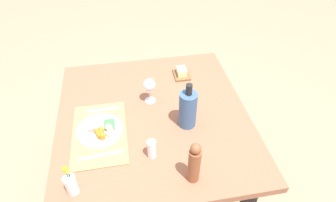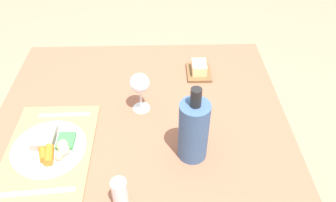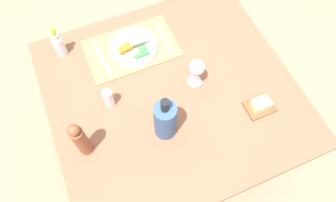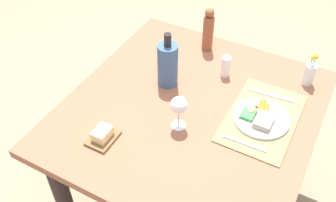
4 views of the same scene
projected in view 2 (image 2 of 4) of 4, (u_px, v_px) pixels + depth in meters
The scene contains 9 objects.
dining_table at pixel (142, 152), 1.25m from camera, with size 1.13×1.07×0.72m.
placemat at pixel (48, 153), 1.10m from camera, with size 0.45×0.28×0.01m, color olive.
dinner_plate at pixel (50, 147), 1.10m from camera, with size 0.24×0.24×0.04m.
fork at pixel (64, 115), 1.23m from camera, with size 0.02×0.18×0.01m, color silver.
knife at pixel (38, 192), 0.99m from camera, with size 0.02×0.22×0.01m, color silver.
cooler_bottle at pixel (194, 130), 1.03m from camera, with size 0.09×0.09×0.27m.
wine_glass at pixel (139, 84), 1.19m from camera, with size 0.07×0.07×0.16m.
butter_dish at pixel (199, 70), 1.42m from camera, with size 0.13×0.10×0.05m.
salt_shaker at pixel (120, 194), 0.93m from camera, with size 0.04×0.04×0.11m, color white.
Camera 2 is at (0.81, 0.07, 1.58)m, focal length 35.88 mm.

